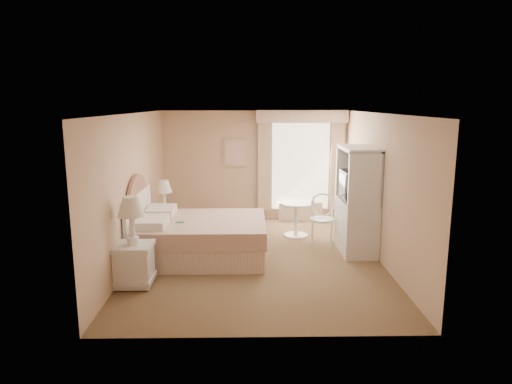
{
  "coord_description": "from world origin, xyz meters",
  "views": [
    {
      "loc": [
        -0.15,
        -7.62,
        2.68
      ],
      "look_at": [
        -0.01,
        0.3,
        1.12
      ],
      "focal_mm": 32.0,
      "sensor_mm": 36.0,
      "label": 1
    }
  ],
  "objects_px": {
    "round_table": "(296,214)",
    "cafe_chair": "(322,215)",
    "nightstand_near": "(134,253)",
    "armoire": "(357,209)",
    "nightstand_far": "(165,216)",
    "bed": "(193,236)"
  },
  "relations": [
    {
      "from": "cafe_chair",
      "to": "nightstand_near",
      "type": "bearing_deg",
      "value": -136.83
    },
    {
      "from": "nightstand_far",
      "to": "cafe_chair",
      "type": "bearing_deg",
      "value": -9.07
    },
    {
      "from": "nightstand_near",
      "to": "nightstand_far",
      "type": "xyz_separation_m",
      "value": [
        -0.0,
        2.53,
        -0.07
      ]
    },
    {
      "from": "cafe_chair",
      "to": "armoire",
      "type": "distance_m",
      "value": 0.76
    },
    {
      "from": "nightstand_near",
      "to": "round_table",
      "type": "height_order",
      "value": "nightstand_near"
    },
    {
      "from": "cafe_chair",
      "to": "round_table",
      "type": "bearing_deg",
      "value": 142.5
    },
    {
      "from": "round_table",
      "to": "cafe_chair",
      "type": "bearing_deg",
      "value": -47.49
    },
    {
      "from": "round_table",
      "to": "cafe_chair",
      "type": "distance_m",
      "value": 0.67
    },
    {
      "from": "nightstand_far",
      "to": "nightstand_near",
      "type": "bearing_deg",
      "value": -90.0
    },
    {
      "from": "nightstand_far",
      "to": "armoire",
      "type": "bearing_deg",
      "value": -14.94
    },
    {
      "from": "round_table",
      "to": "armoire",
      "type": "distance_m",
      "value": 1.43
    },
    {
      "from": "round_table",
      "to": "armoire",
      "type": "bearing_deg",
      "value": -44.26
    },
    {
      "from": "bed",
      "to": "cafe_chair",
      "type": "bearing_deg",
      "value": 18.28
    },
    {
      "from": "nightstand_near",
      "to": "nightstand_far",
      "type": "height_order",
      "value": "nightstand_near"
    },
    {
      "from": "armoire",
      "to": "bed",
      "type": "bearing_deg",
      "value": -173.98
    },
    {
      "from": "cafe_chair",
      "to": "armoire",
      "type": "relative_size",
      "value": 0.51
    },
    {
      "from": "bed",
      "to": "round_table",
      "type": "bearing_deg",
      "value": 33.5
    },
    {
      "from": "cafe_chair",
      "to": "armoire",
      "type": "bearing_deg",
      "value": -31.31
    },
    {
      "from": "nightstand_near",
      "to": "armoire",
      "type": "distance_m",
      "value": 3.98
    },
    {
      "from": "bed",
      "to": "nightstand_near",
      "type": "bearing_deg",
      "value": -120.28
    },
    {
      "from": "nightstand_near",
      "to": "nightstand_far",
      "type": "bearing_deg",
      "value": 90.0
    },
    {
      "from": "cafe_chair",
      "to": "armoire",
      "type": "xyz_separation_m",
      "value": [
        0.54,
        -0.48,
        0.23
      ]
    }
  ]
}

